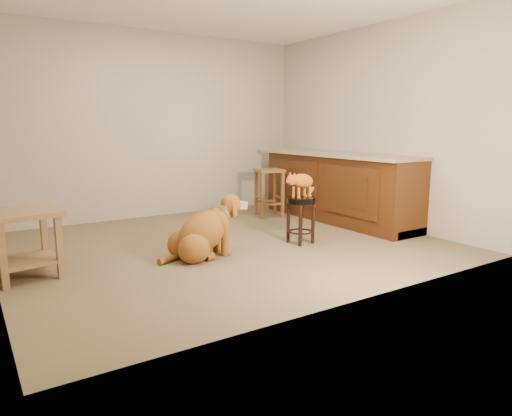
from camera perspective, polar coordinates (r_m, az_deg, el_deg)
floor at (r=5.12m, az=-3.81°, el=-4.54°), size 4.50×4.00×0.01m
room_shell at (r=4.96m, az=-4.04°, el=14.53°), size 4.54×4.04×2.62m
cabinet_run at (r=6.40m, az=10.18°, el=2.33°), size 0.70×2.56×0.94m
padded_stool at (r=5.11m, az=5.62°, el=-0.33°), size 0.32×0.32×0.52m
wood_stool at (r=6.59m, az=1.65°, el=2.00°), size 0.45×0.45×0.69m
side_table at (r=4.41m, az=-27.01°, el=-2.88°), size 0.64×0.64×0.59m
golden_retriever at (r=4.59m, az=-6.64°, el=-3.19°), size 1.04×0.52×0.65m
tabby_kitten at (r=5.05m, az=5.58°, el=3.28°), size 0.50×0.22×0.32m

